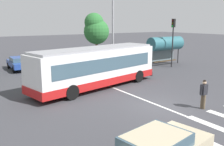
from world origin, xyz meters
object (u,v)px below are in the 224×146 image
(traffic_light_far_corner, at_px, (173,35))
(parked_car_blue, at_px, (19,62))
(pedestrian_crossing_street, at_px, (204,93))
(background_tree_right, at_px, (96,29))
(parked_car_white, at_px, (46,60))
(parked_car_black, at_px, (67,58))
(bus_stop_shelter, at_px, (165,44))
(twin_arm_street_lamp, at_px, (113,20))
(city_transit_bus, at_px, (97,67))

(traffic_light_far_corner, bearing_deg, parked_car_blue, 152.04)
(pedestrian_crossing_street, bearing_deg, background_tree_right, 75.43)
(parked_car_white, relative_size, background_tree_right, 0.75)
(parked_car_blue, xyz_separation_m, parked_car_black, (5.48, 0.28, 0.00))
(pedestrian_crossing_street, relative_size, parked_car_black, 0.37)
(parked_car_blue, relative_size, traffic_light_far_corner, 0.87)
(parked_car_white, relative_size, traffic_light_far_corner, 0.89)
(bus_stop_shelter, distance_m, twin_arm_street_lamp, 7.74)
(city_transit_bus, distance_m, parked_car_black, 11.16)
(parked_car_black, bearing_deg, background_tree_right, 33.01)
(parked_car_black, height_order, background_tree_right, background_tree_right)
(city_transit_bus, height_order, parked_car_black, city_transit_bus)
(pedestrian_crossing_street, bearing_deg, traffic_light_far_corner, 50.69)
(twin_arm_street_lamp, bearing_deg, parked_car_blue, 140.78)
(parked_car_blue, height_order, traffic_light_far_corner, traffic_light_far_corner)
(bus_stop_shelter, bearing_deg, background_tree_right, 106.68)
(twin_arm_street_lamp, relative_size, background_tree_right, 1.31)
(city_transit_bus, relative_size, pedestrian_crossing_street, 6.45)
(city_transit_bus, height_order, traffic_light_far_corner, traffic_light_far_corner)
(bus_stop_shelter, bearing_deg, parked_car_black, 145.45)
(pedestrian_crossing_street, bearing_deg, bus_stop_shelter, 53.03)
(parked_car_blue, distance_m, twin_arm_street_lamp, 10.72)
(city_transit_bus, height_order, parked_car_white, city_transit_bus)
(parked_car_blue, distance_m, background_tree_right, 12.88)
(parked_car_black, height_order, bus_stop_shelter, bus_stop_shelter)
(traffic_light_far_corner, bearing_deg, bus_stop_shelter, 74.02)
(parked_car_white, height_order, bus_stop_shelter, bus_stop_shelter)
(traffic_light_far_corner, height_order, twin_arm_street_lamp, twin_arm_street_lamp)
(city_transit_bus, distance_m, parked_car_white, 10.45)
(parked_car_blue, xyz_separation_m, parked_car_white, (2.75, -0.20, 0.00))
(background_tree_right, bearing_deg, parked_car_black, -146.99)
(traffic_light_far_corner, bearing_deg, twin_arm_street_lamp, 167.92)
(parked_car_white, height_order, parked_car_black, same)
(city_transit_bus, bearing_deg, parked_car_white, 92.30)
(bus_stop_shelter, height_order, background_tree_right, background_tree_right)
(traffic_light_far_corner, distance_m, bus_stop_shelter, 1.87)
(pedestrian_crossing_street, xyz_separation_m, bus_stop_shelter, (8.99, 11.94, 1.45))
(traffic_light_far_corner, distance_m, background_tree_right, 12.31)
(pedestrian_crossing_street, xyz_separation_m, parked_car_white, (-3.12, 17.93, -0.20))
(parked_car_white, distance_m, twin_arm_street_lamp, 8.84)
(twin_arm_street_lamp, xyz_separation_m, background_tree_right, (4.12, 10.53, -1.16))
(background_tree_right, bearing_deg, parked_car_blue, -159.71)
(city_transit_bus, xyz_separation_m, bus_stop_shelter, (11.70, 4.43, 0.83))
(traffic_light_far_corner, bearing_deg, city_transit_bus, -165.34)
(parked_car_black, distance_m, bus_stop_shelter, 11.52)
(traffic_light_far_corner, bearing_deg, background_tree_right, 102.81)
(pedestrian_crossing_street, xyz_separation_m, traffic_light_far_corner, (8.57, 10.46, 2.51))
(city_transit_bus, distance_m, pedestrian_crossing_street, 8.01)
(city_transit_bus, height_order, background_tree_right, background_tree_right)
(parked_car_blue, height_order, twin_arm_street_lamp, twin_arm_street_lamp)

